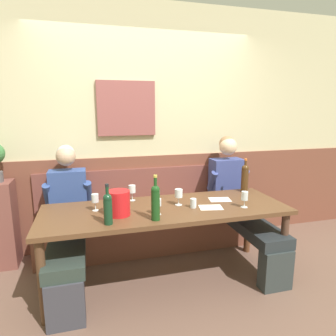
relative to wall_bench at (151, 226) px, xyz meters
name	(u,v)px	position (x,y,z in m)	size (l,w,h in m)	color
ground_plane	(170,289)	(0.00, -0.83, -0.29)	(6.80, 6.80, 0.02)	brown
room_wall_back	(145,128)	(0.00, 0.26, 1.12)	(6.80, 0.12, 2.80)	beige
wood_wainscot_panel	(147,200)	(0.00, 0.21, 0.26)	(6.80, 0.03, 1.08)	brown
wall_bench	(151,226)	(0.00, 0.00, 0.00)	(2.55, 0.42, 0.94)	brown
dining_table	(166,216)	(0.00, -0.68, 0.38)	(2.25, 0.78, 0.74)	brown
person_left_seat	(67,216)	(-0.89, -0.35, 0.34)	(0.48, 1.24, 1.27)	#37373F
person_center_right_seat	(238,198)	(0.93, -0.33, 0.37)	(0.48, 1.24, 1.31)	#2D3535
ice_bucket	(119,203)	(-0.44, -0.77, 0.57)	(0.19, 0.19, 0.21)	red
wine_bottle_green_tall	(108,207)	(-0.54, -0.94, 0.60)	(0.07, 0.07, 0.33)	#153720
wine_bottle_clear_water	(155,201)	(-0.16, -0.96, 0.62)	(0.07, 0.07, 0.38)	#194319
wine_bottle_amber_mid	(245,177)	(0.96, -0.39, 0.62)	(0.08, 0.08, 0.37)	#492E16
wine_glass_by_bottle	(245,196)	(0.70, -0.87, 0.56)	(0.06, 0.06, 0.15)	silver
wine_glass_near_bucket	(132,190)	(-0.27, -0.39, 0.57)	(0.07, 0.07, 0.16)	silver
wine_glass_center_rear	(95,199)	(-0.63, -0.60, 0.57)	(0.06, 0.06, 0.15)	silver
wine_glass_center_front	(179,194)	(0.13, -0.65, 0.57)	(0.07, 0.07, 0.15)	silver
wine_glass_right_end	(158,203)	(-0.12, -0.84, 0.56)	(0.06, 0.06, 0.14)	silver
water_tumbler_right	(193,203)	(0.24, -0.75, 0.50)	(0.06, 0.06, 0.09)	silver
tasting_sheet_left_guest	(220,200)	(0.58, -0.60, 0.46)	(0.21, 0.15, 0.00)	white
tasting_sheet_right_guest	(211,207)	(0.40, -0.79, 0.46)	(0.21, 0.15, 0.00)	white
corner_pedestal	(2,225)	(-1.57, 0.03, 0.17)	(0.28, 0.28, 0.91)	brown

